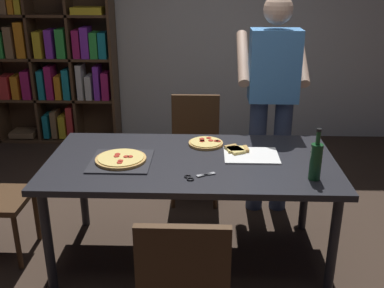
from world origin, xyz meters
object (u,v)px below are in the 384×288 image
at_px(dining_table, 191,169).
at_px(pepperoni_pizza_on_tray, 121,160).
at_px(second_pizza_plain, 206,143).
at_px(chair_far_side, 195,141).
at_px(wine_bottle, 316,160).
at_px(kitchen_scissors, 195,177).
at_px(person_serving_pizza, 272,94).
at_px(chair_near_camera, 184,286).
at_px(bookshelf, 53,60).

height_order(dining_table, pepperoni_pizza_on_tray, pepperoni_pizza_on_tray).
relative_size(pepperoni_pizza_on_tray, second_pizza_plain, 1.59).
bearing_deg(chair_far_side, pepperoni_pizza_on_tray, -113.79).
bearing_deg(pepperoni_pizza_on_tray, wine_bottle, -10.24).
bearing_deg(kitchen_scissors, second_pizza_plain, 83.60).
relative_size(kitchen_scissors, second_pizza_plain, 0.80).
bearing_deg(chair_far_side, dining_table, -90.00).
bearing_deg(chair_far_side, wine_bottle, -59.25).
bearing_deg(person_serving_pizza, kitchen_scissors, -119.48).
distance_m(person_serving_pizza, pepperoni_pizza_on_tray, 1.36).
relative_size(dining_table, second_pizza_plain, 7.68).
relative_size(chair_near_camera, chair_far_side, 1.00).
distance_m(dining_table, kitchen_scissors, 0.29).
bearing_deg(second_pizza_plain, chair_near_camera, -94.35).
bearing_deg(person_serving_pizza, wine_bottle, -82.95).
xyz_separation_m(dining_table, wine_bottle, (0.74, -0.27, 0.19)).
xyz_separation_m(chair_far_side, bookshelf, (-1.66, 1.40, 0.44)).
xyz_separation_m(chair_near_camera, pepperoni_pizza_on_tray, (-0.45, 0.91, 0.25)).
xyz_separation_m(pepperoni_pizza_on_tray, kitchen_scissors, (0.49, -0.22, -0.01)).
xyz_separation_m(pepperoni_pizza_on_tray, second_pizza_plain, (0.55, 0.33, -0.00)).
bearing_deg(pepperoni_pizza_on_tray, person_serving_pizza, 37.13).
xyz_separation_m(person_serving_pizza, second_pizza_plain, (-0.52, -0.48, -0.24)).
bearing_deg(wine_bottle, pepperoni_pizza_on_tray, 169.76).
distance_m(dining_table, bookshelf, 2.91).
height_order(dining_table, person_serving_pizza, person_serving_pizza).
relative_size(bookshelf, kitchen_scissors, 9.94).
bearing_deg(person_serving_pizza, second_pizza_plain, -137.30).
distance_m(chair_near_camera, second_pizza_plain, 1.27).
height_order(chair_far_side, kitchen_scissors, chair_far_side).
xyz_separation_m(dining_table, pepperoni_pizza_on_tray, (-0.45, -0.06, 0.08)).
distance_m(dining_table, chair_near_camera, 0.99).
bearing_deg(chair_near_camera, bookshelf, 116.45).
xyz_separation_m(chair_near_camera, kitchen_scissors, (0.03, 0.69, 0.24)).
bearing_deg(wine_bottle, second_pizza_plain, 139.83).
relative_size(chair_far_side, bookshelf, 0.46).
height_order(person_serving_pizza, second_pizza_plain, person_serving_pizza).
bearing_deg(second_pizza_plain, bookshelf, 129.90).
height_order(chair_near_camera, wine_bottle, wine_bottle).
bearing_deg(pepperoni_pizza_on_tray, kitchen_scissors, -24.23).
bearing_deg(bookshelf, person_serving_pizza, -35.51).
relative_size(chair_near_camera, second_pizza_plain, 3.67).
bearing_deg(wine_bottle, chair_far_side, 120.75).
height_order(pepperoni_pizza_on_tray, kitchen_scissors, pepperoni_pizza_on_tray).
relative_size(bookshelf, pepperoni_pizza_on_tray, 5.01).
height_order(dining_table, wine_bottle, wine_bottle).
height_order(bookshelf, second_pizza_plain, bookshelf).
relative_size(dining_table, chair_near_camera, 2.09).
relative_size(dining_table, kitchen_scissors, 9.59).
bearing_deg(chair_near_camera, second_pizza_plain, 85.65).
xyz_separation_m(dining_table, second_pizza_plain, (0.09, 0.27, 0.08)).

